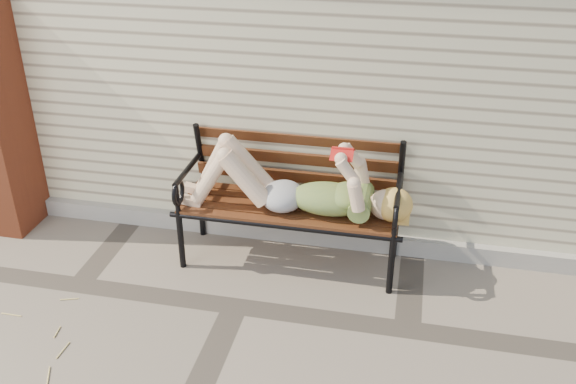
# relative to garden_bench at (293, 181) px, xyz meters

# --- Properties ---
(ground) EXTENTS (80.00, 80.00, 0.00)m
(ground) POSITION_rel_garden_bench_xyz_m (-0.27, -0.77, -0.68)
(ground) COLOR #786A5C
(ground) RESTS_ON ground
(house_wall) EXTENTS (8.00, 4.00, 3.00)m
(house_wall) POSITION_rel_garden_bench_xyz_m (-0.27, 2.23, 0.82)
(house_wall) COLOR beige
(house_wall) RESTS_ON ground
(foundation_strip) EXTENTS (8.00, 0.10, 0.15)m
(foundation_strip) POSITION_rel_garden_bench_xyz_m (-0.27, 0.20, -0.60)
(foundation_strip) COLOR #A59E95
(foundation_strip) RESTS_ON ground
(garden_bench) EXTENTS (1.87, 0.74, 1.21)m
(garden_bench) POSITION_rel_garden_bench_xyz_m (0.00, 0.00, 0.00)
(garden_bench) COLOR black
(garden_bench) RESTS_ON ground
(reading_woman) EXTENTS (1.76, 0.40, 0.55)m
(reading_woman) POSITION_rel_garden_bench_xyz_m (0.02, -0.15, 0.04)
(reading_woman) COLOR #093740
(reading_woman) RESTS_ON ground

